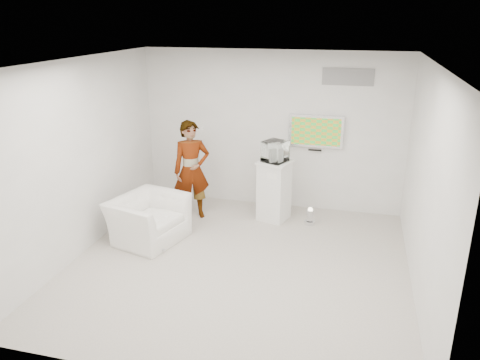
{
  "coord_description": "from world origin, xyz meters",
  "views": [
    {
      "loc": [
        1.57,
        -6.08,
        3.58
      ],
      "look_at": [
        -0.13,
        0.6,
        1.14
      ],
      "focal_mm": 35.0,
      "sensor_mm": 36.0,
      "label": 1
    }
  ],
  "objects": [
    {
      "name": "tv",
      "position": [
        0.85,
        2.45,
        1.55
      ],
      "size": [
        1.0,
        0.08,
        0.6
      ],
      "primitive_type": "cube",
      "color": "silver",
      "rests_on": "room"
    },
    {
      "name": "pedestal",
      "position": [
        0.21,
        1.8,
        0.56
      ],
      "size": [
        0.67,
        0.67,
        1.11
      ],
      "primitive_type": "cube",
      "rotation": [
        0.0,
        0.0,
        -0.28
      ],
      "color": "white",
      "rests_on": "room"
    },
    {
      "name": "vitrine",
      "position": [
        0.21,
        1.8,
        1.3
      ],
      "size": [
        0.49,
        0.49,
        0.37
      ],
      "primitive_type": "cube",
      "rotation": [
        0.0,
        0.0,
        -0.42
      ],
      "color": "white",
      "rests_on": "pedestal"
    },
    {
      "name": "person",
      "position": [
        -1.28,
        1.53,
        0.91
      ],
      "size": [
        0.79,
        0.71,
        1.83
      ],
      "primitive_type": "imported",
      "rotation": [
        0.0,
        0.0,
        0.52
      ],
      "color": "white",
      "rests_on": "room"
    },
    {
      "name": "wii_remote",
      "position": [
        -1.14,
        1.78,
        1.64
      ],
      "size": [
        0.05,
        0.14,
        0.03
      ],
      "primitive_type": "cube",
      "rotation": [
        0.0,
        0.0,
        0.14
      ],
      "color": "white",
      "rests_on": "person"
    },
    {
      "name": "room",
      "position": [
        0.0,
        0.0,
        1.5
      ],
      "size": [
        5.01,
        5.01,
        3.0
      ],
      "color": "#BCB5AD",
      "rests_on": "ground"
    },
    {
      "name": "logo_decal",
      "position": [
        1.35,
        2.49,
        2.55
      ],
      "size": [
        0.9,
        0.02,
        0.3
      ],
      "primitive_type": "cube",
      "color": "gray",
      "rests_on": "room"
    },
    {
      "name": "console",
      "position": [
        0.21,
        1.8,
        1.24
      ],
      "size": [
        0.16,
        0.17,
        0.25
      ],
      "primitive_type": "cube",
      "rotation": [
        0.0,
        0.0,
        -0.69
      ],
      "color": "white",
      "rests_on": "pedestal"
    },
    {
      "name": "floor_uplight",
      "position": [
        0.89,
        1.72,
        0.15
      ],
      "size": [
        0.22,
        0.22,
        0.31
      ],
      "primitive_type": "cylinder",
      "rotation": [
        0.0,
        0.0,
        -0.13
      ],
      "color": "silver",
      "rests_on": "room"
    },
    {
      "name": "armchair",
      "position": [
        -1.67,
        0.43,
        0.37
      ],
      "size": [
        1.28,
        1.38,
        0.75
      ],
      "primitive_type": "imported",
      "rotation": [
        0.0,
        0.0,
        1.3
      ],
      "color": "white",
      "rests_on": "room"
    }
  ]
}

